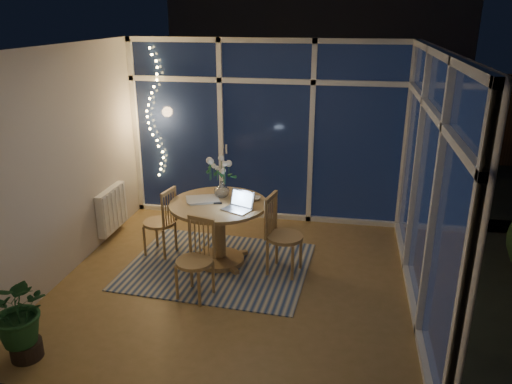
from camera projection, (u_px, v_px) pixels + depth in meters
The scene contains 25 objects.
floor at pixel (237, 281), 5.75m from camera, with size 4.00×4.00×0.00m, color olive.
ceiling at pixel (234, 47), 4.86m from camera, with size 4.00×4.00×0.00m, color white.
wall_back at pixel (266, 132), 7.15m from camera, with size 4.00×0.04×2.60m, color beige.
wall_front at pixel (172, 261), 3.46m from camera, with size 4.00×0.04×2.60m, color beige.
wall_left at pixel (63, 164), 5.65m from camera, with size 0.04×4.00×2.60m, color beige.
wall_right at pixel (431, 185), 4.96m from camera, with size 0.04×4.00×2.60m, color beige.
window_wall_back at pixel (266, 133), 7.11m from camera, with size 4.00×0.10×2.60m, color white.
window_wall_right at pixel (427, 185), 4.97m from camera, with size 0.10×4.00×2.60m, color white.
radiator at pixel (112, 209), 6.78m from camera, with size 0.10×0.70×0.58m, color white.
fairy_lights at pixel (153, 114), 7.25m from camera, with size 0.24×0.10×1.85m, color #FFD066, non-canonical shape.
garden_patio at pixel (313, 165), 10.30m from camera, with size 12.00×6.00×0.10m, color black.
garden_fence at pixel (293, 113), 10.52m from camera, with size 11.00×0.08×1.80m, color #3E2816.
neighbour_roof at pixel (319, 41), 12.80m from camera, with size 7.00×3.00×2.20m, color #30323A.
garden_shrubs at pixel (234, 159), 8.87m from camera, with size 0.90×0.90×0.90m, color black.
rug at pixel (218, 266), 6.08m from camera, with size 2.15×1.72×0.01m, color beige.
dining_table at pixel (219, 233), 6.04m from camera, with size 1.17×1.17×0.79m, color #A17848.
chair_left at pixel (159, 221), 6.26m from camera, with size 0.42×0.42×0.90m, color #A17848.
chair_right at pixel (285, 235), 5.78m from camera, with size 0.45×0.45×0.98m, color #A17848.
chair_front at pixel (194, 260), 5.29m from camera, with size 0.41×0.41×0.90m, color #A17848.
laptop at pixel (237, 201), 5.64m from camera, with size 0.31×0.27×0.23m, color #BABABF, non-canonical shape.
flower_vase at pixel (222, 189), 6.06m from camera, with size 0.20×0.20×0.21m, color white.
bowl at pixel (254, 198), 5.99m from camera, with size 0.15×0.15×0.04m, color silver.
newspapers at pixel (202, 199), 6.01m from camera, with size 0.36×0.27×0.02m, color silver.
phone at pixel (218, 203), 5.88m from camera, with size 0.10×0.05×0.01m, color black.
potted_plant at pixel (21, 321), 4.36m from camera, with size 0.54×0.47×0.76m, color #1A4B25.
Camera 1 is at (1.14, -4.92, 2.93)m, focal length 35.00 mm.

